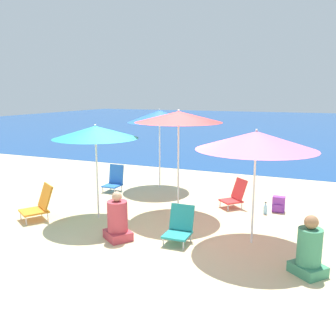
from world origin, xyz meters
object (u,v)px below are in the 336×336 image
beach_umbrella_pink (256,141)px  person_seated_far (118,220)px  beach_umbrella_red (179,117)px  backpack_purple (279,204)px  beach_chair_teal (180,226)px  water_bottle (265,209)px  person_seated_near (309,251)px  beach_umbrella_teal (95,132)px  beach_umbrella_blue (160,116)px  beach_chair_red (235,195)px  beach_chair_blue (114,180)px  beach_chair_orange (40,204)px

beach_umbrella_pink → person_seated_far: bearing=-160.6°
beach_umbrella_red → beach_umbrella_pink: 2.15m
backpack_purple → beach_chair_teal: bearing=-120.0°
beach_umbrella_pink → backpack_purple: bearing=83.8°
water_bottle → person_seated_near: bearing=-68.6°
beach_chair_teal → person_seated_near: person_seated_near is taller
beach_umbrella_teal → beach_umbrella_blue: size_ratio=0.91×
beach_umbrella_blue → water_bottle: size_ratio=8.08×
beach_chair_red → person_seated_near: bearing=-15.0°
person_seated_near → water_bottle: (-1.01, 2.59, -0.26)m
person_seated_far → backpack_purple: (2.49, 2.80, -0.19)m
person_seated_near → backpack_purple: person_seated_near is taller
beach_umbrella_red → beach_umbrella_pink: size_ratio=1.10×
beach_chair_teal → water_bottle: 2.48m
beach_umbrella_red → backpack_purple: (2.06, 0.92, -1.94)m
beach_chair_teal → beach_umbrella_teal: bearing=164.4°
beach_chair_red → beach_umbrella_teal: bearing=-99.9°
beach_chair_teal → water_bottle: (1.17, 2.18, -0.18)m
beach_umbrella_blue → beach_chair_blue: size_ratio=3.12×
beach_umbrella_blue → beach_chair_orange: size_ratio=2.74×
beach_chair_teal → person_seated_near: (2.18, -0.41, 0.08)m
beach_umbrella_pink → beach_chair_teal: beach_umbrella_pink is taller
person_seated_far → beach_umbrella_blue: bearing=47.9°
beach_umbrella_red → beach_umbrella_blue: size_ratio=1.04×
beach_umbrella_teal → beach_chair_red: 3.48m
beach_umbrella_pink → person_seated_near: beach_umbrella_pink is taller
beach_chair_orange → beach_chair_red: 4.33m
beach_chair_teal → person_seated_near: bearing=-12.0°
beach_chair_teal → beach_chair_blue: bearing=137.0°
water_bottle → beach_umbrella_pink: bearing=-89.1°
beach_chair_orange → backpack_purple: bearing=60.7°
beach_chair_blue → person_seated_near: size_ratio=0.77×
beach_umbrella_teal → backpack_purple: (3.47, 1.93, -1.66)m
water_bottle → beach_chair_blue: bearing=174.1°
beach_chair_teal → backpack_purple: size_ratio=1.85×
beach_umbrella_teal → person_seated_near: 4.58m
beach_umbrella_blue → person_seated_near: bearing=-43.0°
beach_chair_blue → water_bottle: size_ratio=2.59×
person_seated_far → beach_umbrella_red: bearing=22.0°
person_seated_near → backpack_purple: bearing=54.7°
backpack_purple → beach_umbrella_pink: bearing=-96.2°
beach_umbrella_blue → water_bottle: bearing=-22.0°
beach_umbrella_red → water_bottle: 2.78m
beach_chair_red → beach_chair_blue: bearing=-140.2°
beach_chair_teal → beach_chair_blue: size_ratio=0.93×
beach_chair_blue → beach_chair_red: 3.36m
beach_umbrella_blue → person_seated_far: (0.88, -3.78, -1.62)m
person_seated_near → person_seated_far: 3.26m
person_seated_near → water_bottle: person_seated_near is taller
beach_umbrella_blue → person_seated_far: 4.21m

